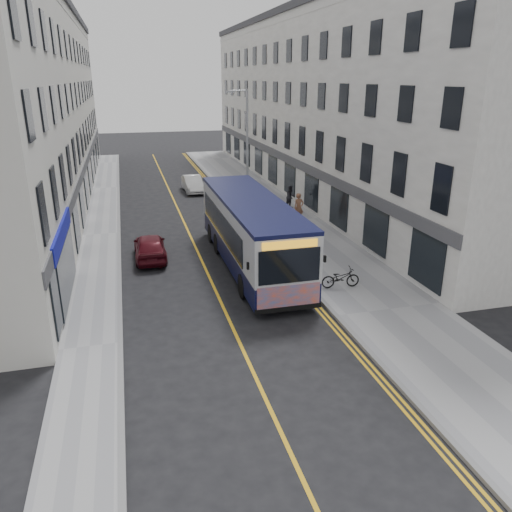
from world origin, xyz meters
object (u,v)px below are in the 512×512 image
pedestrian_far (291,197)px  car_maroon (150,246)px  city_bus (251,230)px  bicycle (341,278)px  pedestrian_near (299,208)px  car_white (193,184)px  streetlamp (246,149)px

pedestrian_far → car_maroon: pedestrian_far is taller
city_bus → bicycle: size_ratio=6.91×
pedestrian_near → car_white: (-5.12, 10.87, -0.38)m
bicycle → pedestrian_far: (2.31, 13.69, 0.35)m
bicycle → streetlamp: bearing=9.3°
pedestrian_far → car_white: bearing=102.7°
car_maroon → bicycle: bearing=142.1°
car_white → car_maroon: car_maroon is taller
city_bus → car_maroon: size_ratio=3.02×
pedestrian_far → bicycle: bearing=-124.4°
pedestrian_near → pedestrian_far: bearing=72.5°
pedestrian_near → streetlamp: bearing=130.8°
car_white → bicycle: bearing=-82.2°
city_bus → car_white: size_ratio=3.00×
pedestrian_far → car_maroon: bearing=-167.5°
pedestrian_near → car_white: pedestrian_near is taller
pedestrian_far → pedestrian_near: bearing=-124.9°
city_bus → bicycle: bearing=-51.0°
streetlamp → car_maroon: 10.12m
pedestrian_near → pedestrian_far: (0.61, 3.41, -0.11)m
city_bus → car_maroon: 5.34m
car_maroon → city_bus: bearing=153.8°
bicycle → car_white: size_ratio=0.43×
pedestrian_far → car_maroon: (-9.99, -7.62, -0.26)m
car_white → city_bus: bearing=-90.1°
streetlamp → pedestrian_near: (2.76, -2.46, -3.36)m
bicycle → pedestrian_far: bearing=-5.0°
pedestrian_far → car_white: (-5.73, 7.46, -0.27)m
streetlamp → bicycle: 13.35m
streetlamp → car_maroon: size_ratio=2.09×
bicycle → car_maroon: car_maroon is taller
bicycle → car_maroon: bearing=56.3°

